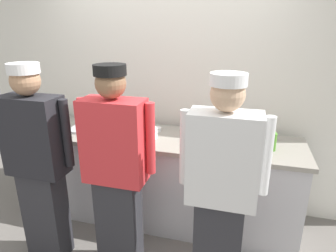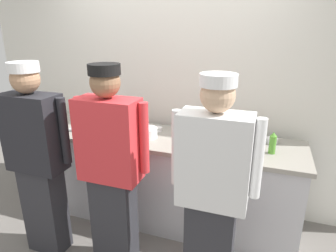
% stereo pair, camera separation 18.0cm
% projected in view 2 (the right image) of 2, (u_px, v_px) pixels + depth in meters
% --- Properties ---
extents(ground_plane, '(9.00, 9.00, 0.00)m').
position_uv_depth(ground_plane, '(142.00, 236.00, 2.84)').
color(ground_plane, slate).
extents(wall_back, '(4.43, 0.10, 2.70)m').
position_uv_depth(wall_back, '(171.00, 84.00, 3.16)').
color(wall_back, silver).
rests_on(wall_back, ground).
extents(prep_counter, '(2.82, 0.69, 0.92)m').
position_uv_depth(prep_counter, '(155.00, 177.00, 3.02)').
color(prep_counter, silver).
rests_on(prep_counter, ground).
extents(chef_near_left, '(0.61, 0.24, 1.69)m').
position_uv_depth(chef_near_left, '(38.00, 158.00, 2.43)').
color(chef_near_left, '#2D2D33').
rests_on(chef_near_left, ground).
extents(chef_center, '(0.61, 0.24, 1.69)m').
position_uv_depth(chef_center, '(111.00, 166.00, 2.27)').
color(chef_center, '#2D2D33').
rests_on(chef_center, ground).
extents(chef_far_right, '(0.61, 0.24, 1.67)m').
position_uv_depth(chef_far_right, '(212.00, 190.00, 1.96)').
color(chef_far_right, '#2D2D33').
rests_on(chef_far_right, ground).
extents(plate_stack_front, '(0.19, 0.19, 0.07)m').
position_uv_depth(plate_stack_front, '(196.00, 133.00, 2.85)').
color(plate_stack_front, white).
rests_on(plate_stack_front, prep_counter).
extents(plate_stack_rear, '(0.20, 0.20, 0.10)m').
position_uv_depth(plate_stack_rear, '(147.00, 133.00, 2.82)').
color(plate_stack_rear, white).
rests_on(plate_stack_rear, prep_counter).
extents(mixing_bowl_steel, '(0.31, 0.31, 0.10)m').
position_uv_depth(mixing_bowl_steel, '(246.00, 141.00, 2.60)').
color(mixing_bowl_steel, '#B7BABF').
rests_on(mixing_bowl_steel, prep_counter).
extents(sheet_tray, '(0.49, 0.38, 0.02)m').
position_uv_depth(sheet_tray, '(95.00, 127.00, 3.09)').
color(sheet_tray, '#B7BABF').
rests_on(sheet_tray, prep_counter).
extents(squeeze_bottle_primary, '(0.06, 0.06, 0.19)m').
position_uv_depth(squeeze_bottle_primary, '(273.00, 143.00, 2.45)').
color(squeeze_bottle_primary, '#56A333').
rests_on(squeeze_bottle_primary, prep_counter).
extents(ramekin_orange_sauce, '(0.10, 0.10, 0.04)m').
position_uv_depth(ramekin_orange_sauce, '(157.00, 129.00, 3.00)').
color(ramekin_orange_sauce, white).
rests_on(ramekin_orange_sauce, prep_counter).
extents(ramekin_yellow_sauce, '(0.09, 0.09, 0.04)m').
position_uv_depth(ramekin_yellow_sauce, '(60.00, 121.00, 3.24)').
color(ramekin_yellow_sauce, white).
rests_on(ramekin_yellow_sauce, prep_counter).
extents(ramekin_green_sauce, '(0.11, 0.11, 0.05)m').
position_uv_depth(ramekin_green_sauce, '(272.00, 140.00, 2.69)').
color(ramekin_green_sauce, white).
rests_on(ramekin_green_sauce, prep_counter).
extents(deli_cup, '(0.09, 0.09, 0.08)m').
position_uv_depth(deli_cup, '(127.00, 130.00, 2.92)').
color(deli_cup, white).
rests_on(deli_cup, prep_counter).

